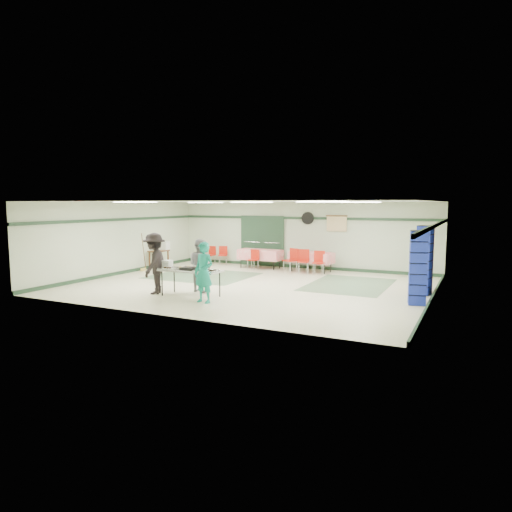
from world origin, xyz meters
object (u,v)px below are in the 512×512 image
at_px(chair_a, 303,259).
at_px(broom, 144,252).
at_px(volunteer_teal, 204,272).
at_px(chair_loose_a, 223,253).
at_px(printer_table, 159,253).
at_px(dining_table_a, 311,257).
at_px(chair_b, 292,258).
at_px(volunteer_dark, 155,263).
at_px(volunteer_grey, 200,265).
at_px(chair_c, 319,260).
at_px(dining_table_b, 260,254).
at_px(crate_stack_blue_a, 424,260).
at_px(chair_loose_b, 211,253).
at_px(crate_stack_red, 426,259).
at_px(office_printer, 163,245).
at_px(crate_stack_blue_b, 418,268).
at_px(serving_table, 191,271).
at_px(chair_d, 254,258).

bearing_deg(chair_a, broom, -174.90).
xyz_separation_m(volunteer_teal, chair_loose_a, (-3.45, 6.93, -0.33)).
distance_m(chair_loose_a, printer_table, 2.84).
distance_m(dining_table_a, chair_b, 0.81).
height_order(volunteer_dark, dining_table_a, volunteer_dark).
xyz_separation_m(volunteer_grey, chair_b, (1.06, 4.76, -0.23)).
height_order(volunteer_teal, chair_c, volunteer_teal).
relative_size(dining_table_b, chair_a, 1.94).
distance_m(dining_table_b, crate_stack_blue_a, 7.22).
distance_m(dining_table_b, chair_loose_b, 2.53).
xyz_separation_m(volunteer_teal, chair_b, (0.14, 5.99, -0.24)).
bearing_deg(chair_loose_b, crate_stack_red, -13.29).
xyz_separation_m(volunteer_teal, chair_c, (1.23, 6.00, -0.27)).
relative_size(chair_c, office_printer, 2.03).
height_order(chair_loose_b, crate_stack_blue_b, crate_stack_blue_b).
xyz_separation_m(crate_stack_blue_a, printer_table, (-10.30, 0.94, -0.38)).
bearing_deg(serving_table, volunteer_teal, -34.61).
height_order(serving_table, crate_stack_blue_b, crate_stack_blue_b).
bearing_deg(serving_table, chair_d, 96.83).
bearing_deg(chair_a, chair_d, 165.01).
distance_m(dining_table_b, broom, 4.65).
xyz_separation_m(serving_table, printer_table, (-4.36, 4.13, -0.09)).
bearing_deg(chair_a, serving_table, -119.61).
bearing_deg(printer_table, volunteer_teal, -40.33).
bearing_deg(crate_stack_blue_a, chair_d, 161.11).
height_order(dining_table_a, crate_stack_red, crate_stack_red).
bearing_deg(crate_stack_blue_b, chair_c, 136.22).
height_order(chair_d, crate_stack_red, crate_stack_red).
height_order(crate_stack_blue_a, office_printer, crate_stack_blue_a).
xyz_separation_m(volunteer_dark, broom, (-3.27, 3.43, -0.13)).
xyz_separation_m(volunteer_teal, chair_loose_b, (-3.99, 6.84, -0.34)).
bearing_deg(chair_d, crate_stack_red, -10.39).
bearing_deg(chair_c, dining_table_b, 160.89).
relative_size(dining_table_a, dining_table_b, 1.00).
bearing_deg(office_printer, crate_stack_blue_b, -23.68).
relative_size(chair_loose_a, crate_stack_red, 0.40).
bearing_deg(chair_c, office_printer, -178.17).
bearing_deg(printer_table, broom, -93.68).
relative_size(volunteer_dark, chair_loose_a, 2.26).
distance_m(chair_b, crate_stack_blue_b, 6.27).
relative_size(dining_table_b, chair_loose_a, 2.24).
relative_size(chair_a, crate_stack_blue_a, 0.45).
xyz_separation_m(chair_loose_a, crate_stack_blue_b, (8.59, -4.69, 0.49)).
distance_m(office_printer, broom, 1.15).
xyz_separation_m(volunteer_dark, dining_table_a, (2.68, 6.16, -0.33)).
height_order(serving_table, chair_d, chair_d).
xyz_separation_m(serving_table, chair_d, (-0.69, 5.45, -0.22)).
bearing_deg(serving_table, volunteer_dark, -173.85).
xyz_separation_m(chair_b, chair_loose_b, (-4.14, 0.84, -0.10)).
bearing_deg(volunteer_dark, broom, -155.00).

